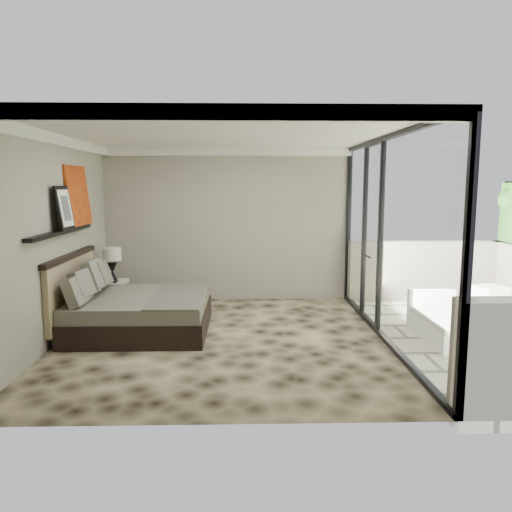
{
  "coord_description": "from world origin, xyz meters",
  "views": [
    {
      "loc": [
        0.29,
        -6.73,
        2.13
      ],
      "look_at": [
        0.48,
        0.4,
        1.12
      ],
      "focal_mm": 35.0,
      "sensor_mm": 36.0,
      "label": 1
    }
  ],
  "objects_px": {
    "ottoman": "(490,299)",
    "lounger": "(447,326)",
    "bed": "(134,310)",
    "nightstand": "(110,296)",
    "table_lamp": "(112,260)"
  },
  "relations": [
    {
      "from": "bed",
      "to": "nightstand",
      "type": "bearing_deg",
      "value": 118.36
    },
    {
      "from": "bed",
      "to": "ottoman",
      "type": "height_order",
      "value": "bed"
    },
    {
      "from": "table_lamp",
      "to": "lounger",
      "type": "height_order",
      "value": "table_lamp"
    },
    {
      "from": "nightstand",
      "to": "ottoman",
      "type": "distance_m",
      "value": 6.43
    },
    {
      "from": "table_lamp",
      "to": "lounger",
      "type": "distance_m",
      "value": 5.4
    },
    {
      "from": "bed",
      "to": "ottoman",
      "type": "xyz_separation_m",
      "value": [
        5.77,
        0.95,
        -0.1
      ]
    },
    {
      "from": "ottoman",
      "to": "lounger",
      "type": "height_order",
      "value": "lounger"
    },
    {
      "from": "ottoman",
      "to": "nightstand",
      "type": "bearing_deg",
      "value": 177.65
    },
    {
      "from": "bed",
      "to": "table_lamp",
      "type": "relative_size",
      "value": 3.52
    },
    {
      "from": "table_lamp",
      "to": "ottoman",
      "type": "relative_size",
      "value": 1.26
    },
    {
      "from": "table_lamp",
      "to": "bed",
      "type": "bearing_deg",
      "value": -63.62
    },
    {
      "from": "bed",
      "to": "nightstand",
      "type": "xyz_separation_m",
      "value": [
        -0.66,
        1.22,
        -0.06
      ]
    },
    {
      "from": "table_lamp",
      "to": "lounger",
      "type": "bearing_deg",
      "value": -18.22
    },
    {
      "from": "lounger",
      "to": "nightstand",
      "type": "bearing_deg",
      "value": 161.97
    },
    {
      "from": "ottoman",
      "to": "lounger",
      "type": "bearing_deg",
      "value": -132.88
    }
  ]
}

